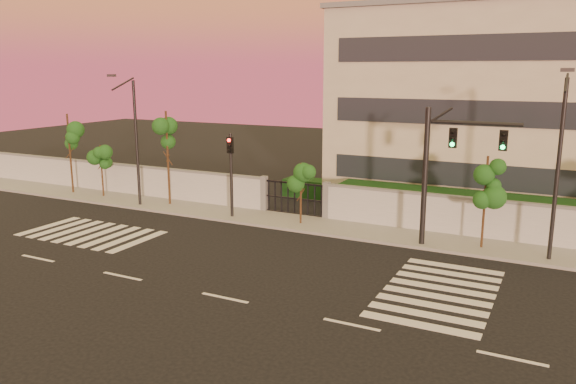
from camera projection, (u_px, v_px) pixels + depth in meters
name	position (u px, v px, depth m)	size (l,w,h in m)	color
ground	(225.00, 298.00, 20.86)	(120.00, 120.00, 0.00)	black
sidewalk	(332.00, 227.00, 30.00)	(60.00, 3.00, 0.15)	gray
perimeter_wall	(345.00, 204.00, 31.06)	(60.00, 0.36, 2.20)	#ADAFB4
hedge_row	(378.00, 200.00, 33.03)	(41.00, 4.25, 1.80)	black
institutional_building	(539.00, 106.00, 34.78)	(24.40, 12.40, 12.25)	#BAB29D
road_markings	(241.00, 261.00, 24.83)	(57.00, 7.62, 0.02)	silver
street_tree_a	(69.00, 136.00, 37.59)	(1.52, 1.21, 5.48)	#382314
street_tree_b	(101.00, 159.00, 36.77)	(1.30, 1.03, 3.52)	#382314
street_tree_c	(167.00, 137.00, 34.14)	(1.63, 1.30, 5.91)	#382314
street_tree_d	(301.00, 180.00, 30.08)	(1.32, 1.05, 3.46)	#382314
street_tree_e	(487.00, 182.00, 25.75)	(1.37, 1.09, 4.48)	#382314
traffic_signal_main	(444.00, 161.00, 25.73)	(4.21, 0.40, 6.65)	black
traffic_signal_secondary	(231.00, 165.00, 31.42)	(0.38, 0.36, 4.89)	black
streetlight_west	(134.00, 137.00, 33.86)	(0.48, 1.95, 8.09)	black
streetlight_east	(559.00, 161.00, 23.69)	(0.50, 2.02, 8.38)	black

